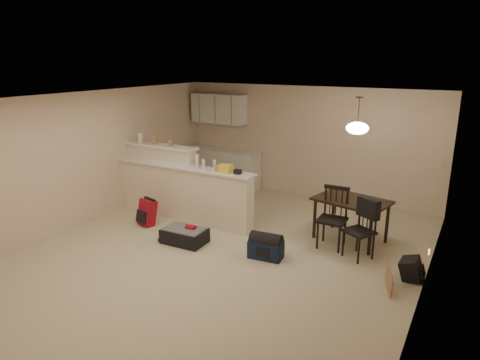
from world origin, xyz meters
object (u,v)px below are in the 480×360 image
Objects in this scene: dining_table at (352,204)px; dining_chair_near at (332,218)px; dining_chair_far at (359,230)px; navy_duffel at (266,249)px; suitcase at (185,236)px; red_backpack at (147,212)px; black_daypack at (411,269)px; pendant_lamp at (357,128)px.

dining_table is 0.50m from dining_chair_near.
dining_chair_far reaches higher than navy_duffel.
dining_table is 1.82× the size of suitcase.
red_backpack is 4.73m from black_daypack.
red_backpack is 2.61m from navy_duffel.
suitcase is (-2.75, -0.92, -0.35)m from dining_chair_far.
red_backpack reaches higher than suitcase.
suitcase is at bearing -1.15° from red_backpack.
pendant_lamp is at bearing 54.55° from black_daypack.
navy_duffel is (-0.77, -0.91, -0.37)m from dining_chair_near.
red_backpack is at bearing -149.30° from dining_table.
red_backpack is at bearing -169.14° from dining_chair_near.
dining_table is at bearing 29.41° from suitcase.
pendant_lamp is 1.81× the size of black_daypack.
black_daypack is (2.12, 0.45, 0.01)m from navy_duffel.
dining_table is 2.75× the size of red_backpack.
pendant_lamp is 4.15m from red_backpack.
red_backpack is (-1.12, 0.32, 0.12)m from suitcase.
navy_duffel is (-0.96, -1.35, -0.52)m from dining_table.
navy_duffel is (1.48, 0.18, 0.02)m from suitcase.
dining_table reaches higher than navy_duffel.
suitcase is (-2.25, -1.09, -0.39)m from dining_chair_near.
pendant_lamp is 1.66m from dining_chair_far.
dining_chair_far is (0.31, -0.61, -1.52)m from pendant_lamp.
pendant_lamp is 0.84× the size of suitcase.
dining_chair_far is at bearing -21.09° from dining_chair_near.
dining_table is 0.71m from dining_chair_far.
suitcase is at bearing -147.95° from pendant_lamp.
dining_chair_far is 1.78× the size of navy_duffel.
red_backpack is 1.43× the size of black_daypack.
red_backpack is at bearing 170.81° from navy_duffel.
dining_chair_near reaches higher than suitcase.
pendant_lamp is at bearing 48.54° from navy_duffel.
dining_chair_far reaches higher than suitcase.
dining_chair_near is (-0.19, -0.44, -1.47)m from pendant_lamp.
dining_chair_near is 1.94× the size of navy_duffel.
navy_duffel is (-1.27, -0.74, -0.33)m from dining_chair_far.
dining_chair_near is 3.02× the size of black_daypack.
pendant_lamp is 0.60× the size of dining_chair_near.
navy_duffel reaches higher than suitcase.
pendant_lamp is 0.65× the size of dining_chair_far.
navy_duffel is (-0.96, -1.35, -1.84)m from pendant_lamp.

